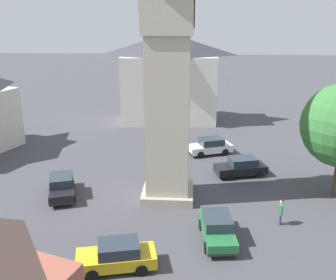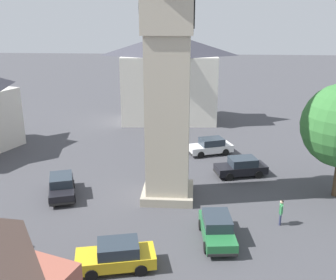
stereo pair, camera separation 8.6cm
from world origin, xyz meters
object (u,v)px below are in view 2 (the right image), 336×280
at_px(car_red_corner, 62,186).
at_px(building_corner_back, 169,78).
at_px(car_black_far, 217,228).
at_px(clock_tower, 168,23).
at_px(car_white_side, 116,256).
at_px(car_blue_kerb, 210,146).
at_px(pedestrian, 281,210).
at_px(car_silver_kerb, 241,167).

relative_size(car_red_corner, building_corner_back, 0.37).
xyz_separation_m(car_black_far, building_corner_back, (26.14, 4.55, 4.54)).
distance_m(clock_tower, car_white_side, 14.39).
xyz_separation_m(clock_tower, car_blue_kerb, (9.23, -3.34, -11.35)).
relative_size(clock_tower, car_red_corner, 4.66).
distance_m(car_blue_kerb, car_red_corner, 14.65).
height_order(clock_tower, pedestrian, clock_tower).
height_order(car_black_far, building_corner_back, building_corner_back).
bearing_deg(pedestrian, car_black_far, 116.79).
xyz_separation_m(car_red_corner, car_black_far, (-5.10, -10.94, 0.00)).
bearing_deg(car_silver_kerb, car_white_side, 148.86).
height_order(car_red_corner, car_white_side, same).
distance_m(car_red_corner, car_black_far, 12.07).
xyz_separation_m(car_blue_kerb, car_black_far, (-14.75, 0.09, 0.00)).
xyz_separation_m(car_silver_kerb, car_black_far, (-9.77, 2.42, 0.00)).
distance_m(car_blue_kerb, car_white_side, 18.64).
bearing_deg(car_silver_kerb, car_blue_kerb, 25.10).
bearing_deg(car_blue_kerb, car_red_corner, 131.18).
height_order(clock_tower, car_silver_kerb, clock_tower).
bearing_deg(car_white_side, clock_tower, -13.65).
bearing_deg(car_blue_kerb, building_corner_back, 22.13).
height_order(car_white_side, pedestrian, pedestrian).
height_order(car_silver_kerb, car_black_far, same).
xyz_separation_m(car_silver_kerb, pedestrian, (-7.72, -1.64, 0.25)).
bearing_deg(car_white_side, car_blue_kerb, -16.93).
bearing_deg(car_blue_kerb, pedestrian, -162.64).
height_order(pedestrian, building_corner_back, building_corner_back).
bearing_deg(building_corner_back, car_black_far, -170.13).
relative_size(car_silver_kerb, car_white_side, 1.01).
relative_size(car_white_side, car_black_far, 1.03).
xyz_separation_m(clock_tower, car_red_corner, (-0.42, 7.69, -11.35)).
relative_size(clock_tower, car_black_far, 4.84).
bearing_deg(car_white_side, car_black_far, -60.02).
height_order(car_blue_kerb, car_white_side, same).
height_order(car_black_far, pedestrian, pedestrian).
distance_m(car_silver_kerb, car_red_corner, 14.15).
xyz_separation_m(car_black_far, pedestrian, (2.05, -4.06, 0.25)).
bearing_deg(car_silver_kerb, pedestrian, -168.03).
height_order(car_silver_kerb, building_corner_back, building_corner_back).
xyz_separation_m(car_white_side, building_corner_back, (29.22, -0.79, 4.54)).
xyz_separation_m(car_red_corner, pedestrian, (-3.05, -15.00, 0.25)).
relative_size(car_blue_kerb, car_white_side, 1.01).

